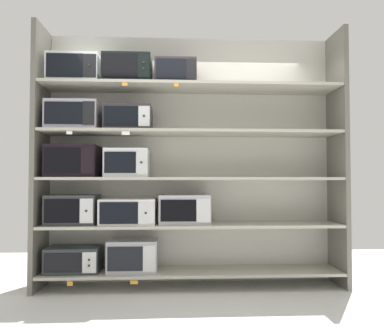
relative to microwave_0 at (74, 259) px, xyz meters
name	(u,v)px	position (x,y,z in m)	size (l,w,h in m)	color
ground	(198,325)	(1.24, -1.00, -0.32)	(7.15, 6.00, 0.02)	silver
back_panel	(191,158)	(1.24, 0.26, 1.08)	(3.35, 0.04, 2.77)	beige
upright_left	(40,156)	(-0.36, 0.00, 1.08)	(0.05, 0.48, 2.77)	#68645B
upright_right	(338,157)	(2.84, 0.00, 1.08)	(0.05, 0.48, 2.77)	#68645B
shelf_0	(192,272)	(1.24, 0.00, -0.15)	(3.15, 0.48, 0.03)	#ADA899
microwave_0	(74,259)	(0.00, 0.00, 0.00)	(0.55, 0.35, 0.26)	#282F32
microwave_1	(133,255)	(0.61, 0.00, 0.04)	(0.51, 0.37, 0.33)	#9EA0A6
price_tag_0	(70,284)	(0.03, -0.24, -0.19)	(0.06, 0.00, 0.04)	orange
price_tag_1	(134,282)	(0.65, -0.24, -0.18)	(0.08, 0.00, 0.04)	orange
shelf_1	(192,225)	(1.24, 0.00, 0.35)	(3.15, 0.48, 0.03)	#ADA899
microwave_2	(73,210)	(-0.02, 0.00, 0.52)	(0.51, 0.37, 0.31)	#313437
microwave_3	(128,211)	(0.56, 0.00, 0.50)	(0.57, 0.42, 0.27)	silver
microwave_4	(184,209)	(1.16, 0.00, 0.52)	(0.54, 0.37, 0.31)	#B2B0B7
shelf_2	(192,179)	(1.24, 0.00, 0.84)	(3.15, 0.48, 0.03)	#ADA899
microwave_5	(74,161)	(-0.01, 0.00, 1.03)	(0.52, 0.41, 0.33)	black
microwave_6	(127,163)	(0.55, 0.00, 1.01)	(0.45, 0.41, 0.30)	silver
shelf_3	(192,133)	(1.24, 0.00, 1.34)	(3.15, 0.48, 0.03)	#ADA899
microwave_7	(75,117)	(-0.01, 0.00, 1.50)	(0.53, 0.43, 0.30)	#A49EAC
microwave_8	(129,119)	(0.56, 0.00, 1.48)	(0.49, 0.38, 0.26)	#312D31
price_tag_2	(69,133)	(0.00, -0.24, 1.30)	(0.06, 0.00, 0.03)	white
price_tag_3	(126,133)	(0.56, -0.24, 1.30)	(0.08, 0.00, 0.04)	white
shelf_4	(192,87)	(1.24, 0.00, 1.83)	(3.15, 0.48, 0.03)	#ADA899
microwave_9	(75,70)	(-0.01, 0.00, 2.00)	(0.53, 0.37, 0.30)	silver
microwave_10	(128,71)	(0.55, 0.00, 2.00)	(0.50, 0.43, 0.30)	black
microwave_11	(176,73)	(1.06, 0.00, 1.98)	(0.44, 0.34, 0.27)	#342B2E
price_tag_4	(125,84)	(0.55, -0.24, 1.79)	(0.05, 0.00, 0.03)	orange
price_tag_5	(176,85)	(1.07, -0.24, 1.79)	(0.05, 0.00, 0.03)	orange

